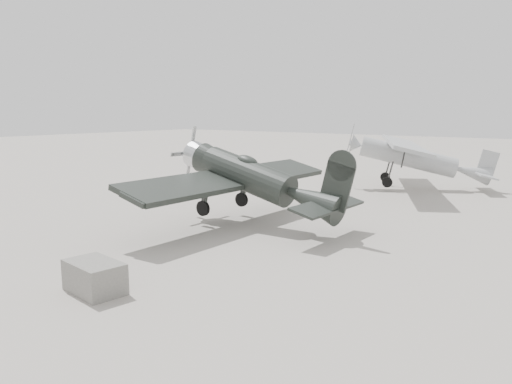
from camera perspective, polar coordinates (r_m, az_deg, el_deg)
ground at (r=17.24m, az=-3.52°, el=-6.71°), size 160.00×160.00×0.00m
lowwing_monoplane at (r=20.49m, az=-0.09°, el=1.47°), size 8.21×11.38×3.70m
highwing_monoplane at (r=31.68m, az=17.62°, el=4.18°), size 9.08×11.79×3.45m
equipment_block at (r=13.98m, az=-17.96°, el=-9.23°), size 1.79×1.26×0.83m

